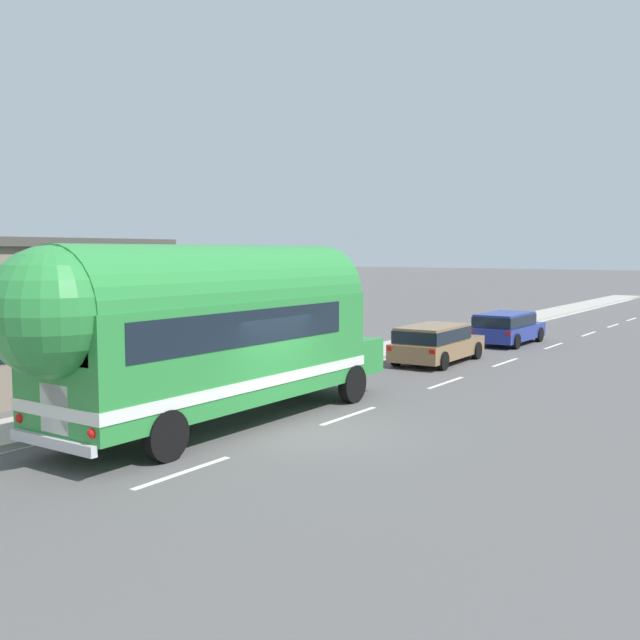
% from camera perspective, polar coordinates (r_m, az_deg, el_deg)
% --- Properties ---
extents(ground_plane, '(300.00, 300.00, 0.00)m').
position_cam_1_polar(ground_plane, '(16.62, -1.31, -8.56)').
color(ground_plane, '#565454').
extents(lane_markings, '(4.03, 80.00, 0.01)m').
position_cam_1_polar(lane_markings, '(28.95, 9.27, -2.66)').
color(lane_markings, silver).
rests_on(lane_markings, ground).
extents(sidewalk_slab, '(2.16, 90.00, 0.15)m').
position_cam_1_polar(sidewalk_slab, '(27.49, 2.47, -2.86)').
color(sidewalk_slab, '#ADA89E').
rests_on(sidewalk_slab, ground).
extents(painted_bus, '(2.60, 11.21, 4.12)m').
position_cam_1_polar(painted_bus, '(16.70, -8.75, -0.52)').
color(painted_bus, '#2D8C3D').
rests_on(painted_bus, ground).
extents(car_lead, '(2.06, 4.60, 1.37)m').
position_cam_1_polar(car_lead, '(26.69, 8.85, -1.63)').
color(car_lead, olive).
rests_on(car_lead, ground).
extents(car_second, '(1.95, 4.43, 1.37)m').
position_cam_1_polar(car_second, '(32.67, 14.14, -0.45)').
color(car_second, navy).
rests_on(car_second, ground).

